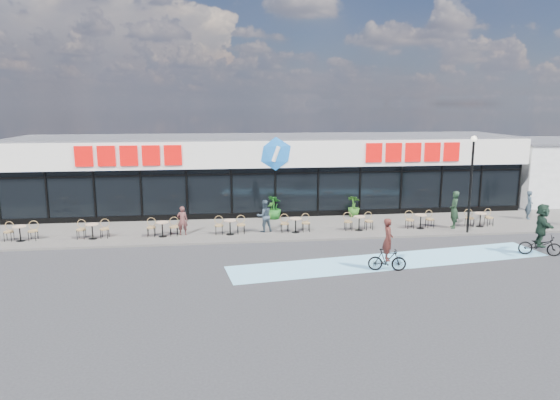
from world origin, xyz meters
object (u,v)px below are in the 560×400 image
at_px(potted_plant_mid, 271,210).
at_px(patron_left, 182,221).
at_px(pedestrian_a, 454,210).
at_px(cyclist_b, 541,232).
at_px(bistro_set_0, 21,231).
at_px(pedestrian_b, 529,205).
at_px(potted_plant_right, 354,206).
at_px(patron_right, 264,216).
at_px(cyclist_a, 387,251).
at_px(lamp_post, 471,176).
at_px(potted_plant_left, 274,207).

xyz_separation_m(potted_plant_mid, patron_left, (-4.78, -2.96, 0.22)).
xyz_separation_m(pedestrian_a, cyclist_b, (1.67, -4.78, -0.03)).
relative_size(bistro_set_0, cyclist_b, 0.67).
relative_size(pedestrian_b, cyclist_b, 0.70).
bearing_deg(cyclist_b, bistro_set_0, 167.97).
bearing_deg(potted_plant_right, cyclist_b, -52.81).
distance_m(potted_plant_mid, pedestrian_b, 14.66).
xyz_separation_m(patron_right, cyclist_a, (4.30, -6.44, -0.11)).
height_order(potted_plant_mid, patron_left, patron_left).
relative_size(lamp_post, potted_plant_mid, 4.78).
height_order(bistro_set_0, cyclist_b, cyclist_b).
bearing_deg(patron_right, lamp_post, 156.73).
bearing_deg(potted_plant_right, patron_right, -152.57).
relative_size(potted_plant_right, pedestrian_b, 0.75).
relative_size(lamp_post, potted_plant_left, 3.63).
relative_size(pedestrian_b, cyclist_a, 0.76).
bearing_deg(pedestrian_a, potted_plant_mid, -94.53).
relative_size(potted_plant_right, patron_right, 0.74).
xyz_separation_m(lamp_post, pedestrian_b, (4.93, 2.45, -2.12)).
relative_size(patron_right, pedestrian_a, 0.84).
height_order(lamp_post, pedestrian_b, lamp_post).
xyz_separation_m(potted_plant_right, cyclist_b, (6.16, -8.11, 0.34)).
bearing_deg(potted_plant_left, patron_right, -106.74).
xyz_separation_m(pedestrian_b, cyclist_b, (-3.57, -6.26, 0.14)).
bearing_deg(potted_plant_mid, lamp_post, -23.93).
xyz_separation_m(patron_left, cyclist_b, (15.76, -5.12, 0.23)).
relative_size(patron_left, cyclist_b, 0.63).
relative_size(potted_plant_mid, patron_right, 0.62).
bearing_deg(potted_plant_left, potted_plant_mid, 176.52).
relative_size(pedestrian_a, pedestrian_b, 1.21).
xyz_separation_m(lamp_post, patron_left, (-14.39, 1.31, -2.20)).
height_order(bistro_set_0, potted_plant_left, potted_plant_left).
xyz_separation_m(potted_plant_right, pedestrian_b, (9.72, -1.85, 0.20)).
height_order(lamp_post, potted_plant_left, lamp_post).
distance_m(bistro_set_0, potted_plant_right, 17.51).
bearing_deg(cyclist_a, patron_left, 143.23).
xyz_separation_m(potted_plant_mid, cyclist_a, (3.63, -9.24, 0.19)).
height_order(patron_right, cyclist_b, cyclist_b).
height_order(patron_left, pedestrian_a, pedestrian_a).
xyz_separation_m(bistro_set_0, pedestrian_a, (21.71, -0.20, 0.53)).
bearing_deg(patron_left, lamp_post, 176.05).
distance_m(lamp_post, pedestrian_b, 5.90).
distance_m(pedestrian_b, cyclist_a, 13.20).
xyz_separation_m(potted_plant_right, patron_left, (-9.60, -3.00, 0.12)).
distance_m(patron_left, pedestrian_b, 19.36).
distance_m(bistro_set_0, potted_plant_left, 12.95).
relative_size(potted_plant_mid, cyclist_a, 0.48).
bearing_deg(potted_plant_mid, potted_plant_right, 0.50).
height_order(patron_left, cyclist_b, cyclist_b).
bearing_deg(potted_plant_right, pedestrian_b, -10.80).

